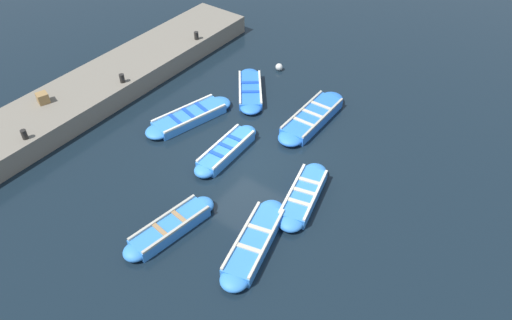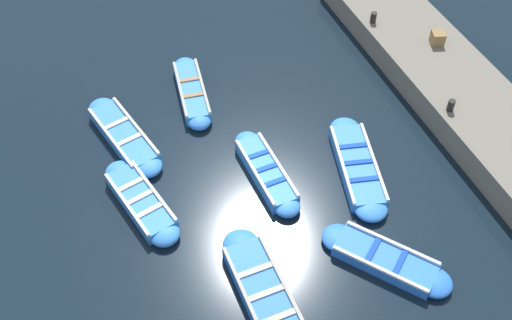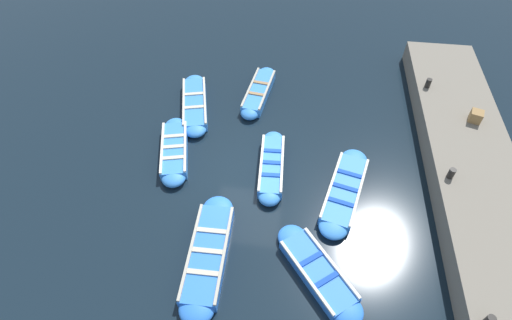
{
  "view_description": "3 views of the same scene",
  "coord_description": "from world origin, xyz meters",
  "px_view_note": "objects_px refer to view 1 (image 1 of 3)",
  "views": [
    {
      "loc": [
        8.02,
        -10.55,
        11.6
      ],
      "look_at": [
        0.43,
        -0.19,
        0.3
      ],
      "focal_mm": 35.0,
      "sensor_mm": 36.0,
      "label": 1
    },
    {
      "loc": [
        3.31,
        9.26,
        12.69
      ],
      "look_at": [
        -0.66,
        -0.65,
        0.37
      ],
      "focal_mm": 42.0,
      "sensor_mm": 36.0,
      "label": 2
    },
    {
      "loc": [
        -1.39,
        8.39,
        10.33
      ],
      "look_at": [
        -0.27,
        -0.42,
        0.26
      ],
      "focal_mm": 28.0,
      "sensor_mm": 36.0,
      "label": 3
    }
  ],
  "objects_px": {
    "boat_outer_left": "(189,117)",
    "boat_end_of_row": "(226,150)",
    "boat_outer_right": "(170,227)",
    "buoy_orange_near": "(279,67)",
    "bollard_north": "(24,134)",
    "boat_inner_gap": "(312,118)",
    "boat_far_corner": "(254,242)",
    "boat_tucked": "(250,90)",
    "bollard_mid_south": "(196,36)",
    "boat_bow_out": "(304,196)",
    "bollard_mid_north": "(122,78)",
    "wooden_crate": "(43,98)"
  },
  "relations": [
    {
      "from": "boat_outer_left",
      "to": "buoy_orange_near",
      "type": "distance_m",
      "value": 5.17
    },
    {
      "from": "boat_inner_gap",
      "to": "boat_bow_out",
      "type": "relative_size",
      "value": 1.21
    },
    {
      "from": "boat_inner_gap",
      "to": "bollard_north",
      "type": "relative_size",
      "value": 11.51
    },
    {
      "from": "boat_inner_gap",
      "to": "wooden_crate",
      "type": "distance_m",
      "value": 10.2
    },
    {
      "from": "boat_outer_left",
      "to": "boat_end_of_row",
      "type": "distance_m",
      "value": 2.51
    },
    {
      "from": "boat_end_of_row",
      "to": "boat_outer_left",
      "type": "bearing_deg",
      "value": 163.37
    },
    {
      "from": "boat_outer_right",
      "to": "bollard_mid_south",
      "type": "bearing_deg",
      "value": 126.86
    },
    {
      "from": "bollard_mid_north",
      "to": "wooden_crate",
      "type": "xyz_separation_m",
      "value": [
        -1.33,
        -2.73,
        0.02
      ]
    },
    {
      "from": "bollard_mid_south",
      "to": "bollard_north",
      "type": "bearing_deg",
      "value": -90.0
    },
    {
      "from": "boat_bow_out",
      "to": "boat_outer_right",
      "type": "distance_m",
      "value": 4.32
    },
    {
      "from": "bollard_mid_north",
      "to": "wooden_crate",
      "type": "height_order",
      "value": "wooden_crate"
    },
    {
      "from": "boat_outer_left",
      "to": "bollard_mid_north",
      "type": "distance_m",
      "value": 3.23
    },
    {
      "from": "boat_inner_gap",
      "to": "boat_tucked",
      "type": "distance_m",
      "value": 3.08
    },
    {
      "from": "boat_inner_gap",
      "to": "boat_outer_left",
      "type": "bearing_deg",
      "value": -144.47
    },
    {
      "from": "boat_inner_gap",
      "to": "bollard_mid_south",
      "type": "bearing_deg",
      "value": 169.69
    },
    {
      "from": "boat_outer_left",
      "to": "wooden_crate",
      "type": "distance_m",
      "value": 5.5
    },
    {
      "from": "boat_inner_gap",
      "to": "buoy_orange_near",
      "type": "distance_m",
      "value": 3.95
    },
    {
      "from": "wooden_crate",
      "to": "buoy_orange_near",
      "type": "xyz_separation_m",
      "value": [
        5.11,
        8.29,
        -0.85
      ]
    },
    {
      "from": "bollard_north",
      "to": "bollard_mid_north",
      "type": "bearing_deg",
      "value": 90.0
    },
    {
      "from": "bollard_mid_north",
      "to": "boat_outer_right",
      "type": "bearing_deg",
      "value": -32.57
    },
    {
      "from": "boat_bow_out",
      "to": "boat_end_of_row",
      "type": "height_order",
      "value": "boat_bow_out"
    },
    {
      "from": "boat_inner_gap",
      "to": "wooden_crate",
      "type": "relative_size",
      "value": 10.2
    },
    {
      "from": "boat_inner_gap",
      "to": "bollard_mid_north",
      "type": "distance_m",
      "value": 7.67
    },
    {
      "from": "boat_far_corner",
      "to": "buoy_orange_near",
      "type": "bearing_deg",
      "value": 120.05
    },
    {
      "from": "bollard_mid_north",
      "to": "buoy_orange_near",
      "type": "relative_size",
      "value": 1.1
    },
    {
      "from": "boat_tucked",
      "to": "bollard_mid_south",
      "type": "relative_size",
      "value": 8.99
    },
    {
      "from": "boat_outer_left",
      "to": "buoy_orange_near",
      "type": "xyz_separation_m",
      "value": [
        0.69,
        5.13,
        -0.01
      ]
    },
    {
      "from": "boat_far_corner",
      "to": "boat_bow_out",
      "type": "height_order",
      "value": "boat_bow_out"
    },
    {
      "from": "boat_tucked",
      "to": "boat_far_corner",
      "type": "bearing_deg",
      "value": -52.4
    },
    {
      "from": "boat_outer_left",
      "to": "boat_outer_right",
      "type": "xyz_separation_m",
      "value": [
        3.31,
        -4.52,
        0.02
      ]
    },
    {
      "from": "boat_tucked",
      "to": "bollard_mid_south",
      "type": "xyz_separation_m",
      "value": [
        -3.86,
        1.13,
        0.83
      ]
    },
    {
      "from": "boat_outer_right",
      "to": "bollard_mid_north",
      "type": "xyz_separation_m",
      "value": [
        -6.4,
        4.09,
        0.8
      ]
    },
    {
      "from": "bollard_north",
      "to": "buoy_orange_near",
      "type": "bearing_deg",
      "value": 69.3
    },
    {
      "from": "boat_outer_left",
      "to": "wooden_crate",
      "type": "xyz_separation_m",
      "value": [
        -4.42,
        -3.16,
        0.84
      ]
    },
    {
      "from": "boat_outer_right",
      "to": "bollard_north",
      "type": "distance_m",
      "value": 6.46
    },
    {
      "from": "boat_inner_gap",
      "to": "bollard_north",
      "type": "bearing_deg",
      "value": -132.27
    },
    {
      "from": "boat_inner_gap",
      "to": "boat_far_corner",
      "type": "bearing_deg",
      "value": -73.64
    },
    {
      "from": "boat_outer_right",
      "to": "buoy_orange_near",
      "type": "height_order",
      "value": "boat_outer_right"
    },
    {
      "from": "boat_end_of_row",
      "to": "bollard_mid_north",
      "type": "distance_m",
      "value": 5.56
    },
    {
      "from": "boat_end_of_row",
      "to": "bollard_north",
      "type": "relative_size",
      "value": 9.35
    },
    {
      "from": "boat_bow_out",
      "to": "buoy_orange_near",
      "type": "relative_size",
      "value": 10.51
    },
    {
      "from": "boat_outer_left",
      "to": "bollard_mid_south",
      "type": "relative_size",
      "value": 11.05
    },
    {
      "from": "wooden_crate",
      "to": "boat_tucked",
      "type": "bearing_deg",
      "value": 49.32
    },
    {
      "from": "bollard_mid_south",
      "to": "buoy_orange_near",
      "type": "xyz_separation_m",
      "value": [
        3.78,
        1.12,
        -0.83
      ]
    },
    {
      "from": "boat_end_of_row",
      "to": "bollard_north",
      "type": "height_order",
      "value": "bollard_north"
    },
    {
      "from": "wooden_crate",
      "to": "bollard_mid_south",
      "type": "bearing_deg",
      "value": 79.49
    },
    {
      "from": "boat_inner_gap",
      "to": "boat_bow_out",
      "type": "height_order",
      "value": "boat_inner_gap"
    },
    {
      "from": "boat_end_of_row",
      "to": "buoy_orange_near",
      "type": "distance_m",
      "value": 6.09
    },
    {
      "from": "boat_far_corner",
      "to": "boat_inner_gap",
      "type": "distance_m",
      "value": 6.5
    },
    {
      "from": "boat_bow_out",
      "to": "boat_outer_right",
      "type": "relative_size",
      "value": 1.0
    }
  ]
}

